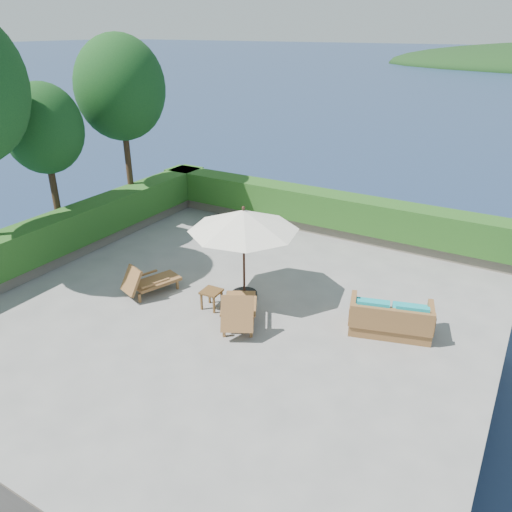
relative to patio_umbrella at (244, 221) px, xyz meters
The scene contains 14 objects.
ground 2.11m from the patio_umbrella, 95.49° to the right, with size 12.00×12.00×0.00m, color gray.
foundation 3.62m from the patio_umbrella, 95.49° to the right, with size 12.00×12.00×3.00m, color #4F473E.
ocean 5.05m from the patio_umbrella, 95.49° to the right, with size 600.00×600.00×0.00m, color #172A49.
planter_wall_far 5.30m from the patio_umbrella, 90.70° to the left, with size 12.00×0.60×0.36m, color #726C5B.
planter_wall_left 5.98m from the patio_umbrella, behind, with size 0.60×12.00×0.36m, color #726C5B.
hedge_far 5.10m from the patio_umbrella, 90.70° to the left, with size 12.40×0.90×1.00m, color #1D4112.
hedge_left 5.81m from the patio_umbrella, behind, with size 0.90×12.40×1.00m, color #1D4112.
tree_mid 6.64m from the patio_umbrella, behind, with size 2.20×2.20×4.83m.
tree_far 7.00m from the patio_umbrella, 157.02° to the left, with size 2.80×2.80×6.03m.
patio_umbrella is the anchor object (origin of this frame).
lounge_left 2.93m from the patio_umbrella, 152.91° to the right, with size 1.04×1.56×0.84m.
lounge_right 2.08m from the patio_umbrella, 63.63° to the right, with size 1.43×1.82×0.98m.
side_table 1.88m from the patio_umbrella, 112.91° to the right, with size 0.46×0.46×0.47m.
wicker_loveseat 3.99m from the patio_umbrella, ahead, with size 1.95×1.37×0.87m.
Camera 1 is at (5.85, -8.65, 6.17)m, focal length 35.00 mm.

